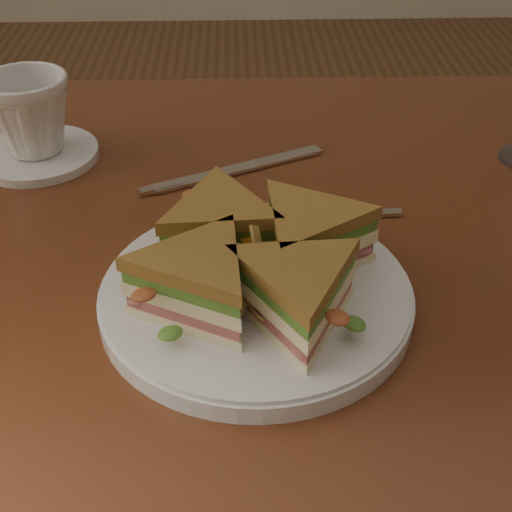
# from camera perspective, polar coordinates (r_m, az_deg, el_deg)

# --- Properties ---
(table) EXTENTS (1.20, 0.80, 0.75)m
(table) POSITION_cam_1_polar(r_m,az_deg,el_deg) (0.72, -0.74, -5.53)
(table) COLOR #3E1C0E
(table) RESTS_ON ground
(plate) EXTENTS (0.26, 0.26, 0.02)m
(plate) POSITION_cam_1_polar(r_m,az_deg,el_deg) (0.59, 0.00, -3.31)
(plate) COLOR silver
(plate) RESTS_ON table
(sandwich_wedges) EXTENTS (0.25, 0.25, 0.06)m
(sandwich_wedges) POSITION_cam_1_polar(r_m,az_deg,el_deg) (0.57, -0.00, -0.41)
(sandwich_wedges) COLOR #FFEFBC
(sandwich_wedges) RESTS_ON plate
(crisps_mound) EXTENTS (0.09, 0.09, 0.05)m
(crisps_mound) POSITION_cam_1_polar(r_m,az_deg,el_deg) (0.57, 0.00, -0.73)
(crisps_mound) COLOR orange
(crisps_mound) RESTS_ON plate
(spoon) EXTENTS (0.18, 0.03, 0.01)m
(spoon) POSITION_cam_1_polar(r_m,az_deg,el_deg) (0.69, 0.60, 3.06)
(spoon) COLOR silver
(spoon) RESTS_ON table
(knife) EXTENTS (0.20, 0.10, 0.00)m
(knife) POSITION_cam_1_polar(r_m,az_deg,el_deg) (0.77, -2.28, 6.71)
(knife) COLOR silver
(knife) RESTS_ON table
(saucer) EXTENTS (0.13, 0.13, 0.01)m
(saucer) POSITION_cam_1_polar(r_m,az_deg,el_deg) (0.84, -17.06, 7.77)
(saucer) COLOR silver
(saucer) RESTS_ON table
(coffee_cup) EXTENTS (0.11, 0.11, 0.09)m
(coffee_cup) POSITION_cam_1_polar(r_m,az_deg,el_deg) (0.82, -17.65, 10.73)
(coffee_cup) COLOR silver
(coffee_cup) RESTS_ON saucer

